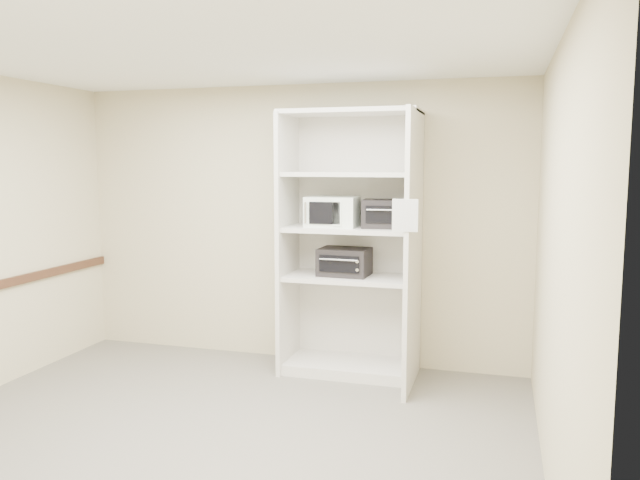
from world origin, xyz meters
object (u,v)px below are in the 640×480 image
(toaster_oven_lower, at_px, (345,262))
(shelving_unit, at_px, (355,253))
(microwave, at_px, (332,212))
(toaster_oven_upper, at_px, (387,214))

(toaster_oven_lower, bearing_deg, shelving_unit, 0.67)
(microwave, bearing_deg, toaster_oven_lower, 6.54)
(toaster_oven_upper, distance_m, toaster_oven_lower, 0.60)
(toaster_oven_upper, bearing_deg, shelving_unit, -179.94)
(shelving_unit, relative_size, microwave, 5.27)
(toaster_oven_lower, bearing_deg, toaster_oven_upper, 6.86)
(shelving_unit, distance_m, toaster_oven_upper, 0.47)
(shelving_unit, distance_m, toaster_oven_lower, 0.13)
(shelving_unit, bearing_deg, toaster_oven_lower, 178.20)
(toaster_oven_upper, xyz_separation_m, toaster_oven_lower, (-0.39, -0.03, -0.45))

